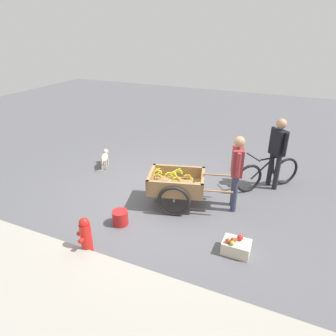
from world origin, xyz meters
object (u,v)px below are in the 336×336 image
fruit_cart (177,185)px  bicycle (268,174)px  apple_crate (236,247)px  fire_hydrant (86,236)px  vendor_person (237,167)px  cyclist_person (277,148)px  plastic_bucket (120,218)px  dog (105,157)px

fruit_cart → bicycle: size_ratio=1.47×
apple_crate → bicycle: bearing=-93.7°
fire_hydrant → vendor_person: bearing=-129.4°
apple_crate → cyclist_person: bearing=-96.0°
plastic_bucket → apple_crate: size_ratio=0.66×
cyclist_person → apple_crate: cyclist_person is taller
fire_hydrant → apple_crate: 2.42m
vendor_person → apple_crate: size_ratio=3.48×
bicycle → plastic_bucket: bearing=47.7°
fruit_cart → dog: size_ratio=2.90×
bicycle → fire_hydrant: (2.36, 3.40, -0.02)m
cyclist_person → dog: bearing=8.9°
cyclist_person → plastic_bucket: (2.40, 2.62, -0.82)m
fruit_cart → fire_hydrant: fruit_cart is taller
fruit_cart → dog: 2.55m
fire_hydrant → fruit_cart: bearing=-111.0°
dog → fire_hydrant: size_ratio=0.92×
fruit_cart → apple_crate: fruit_cart is taller
bicycle → dog: size_ratio=1.98×
bicycle → vendor_person: bearing=66.0°
bicycle → apple_crate: size_ratio=2.78×
fruit_cart → cyclist_person: (-1.72, -1.54, 0.52)m
dog → plastic_bucket: dog is taller
fire_hydrant → cyclist_person: bearing=-125.2°
bicycle → fire_hydrant: size_ratio=1.83×
cyclist_person → fire_hydrant: size_ratio=2.40×
vendor_person → fire_hydrant: (1.86, 2.27, -0.58)m
fruit_cart → plastic_bucket: (0.68, 1.08, -0.30)m
cyclist_person → plastic_bucket: bearing=47.6°
vendor_person → fire_hydrant: size_ratio=2.29×
vendor_person → dog: bearing=-9.7°
fruit_cart → cyclist_person: cyclist_person is taller
dog → apple_crate: (-3.84, 1.89, -0.15)m
cyclist_person → plastic_bucket: cyclist_person is taller
fruit_cart → fire_hydrant: 2.10m
bicycle → fire_hydrant: 4.14m
bicycle → cyclist_person: 0.63m
vendor_person → plastic_bucket: bearing=37.8°
bicycle → fire_hydrant: bicycle is taller
vendor_person → dog: size_ratio=2.47×
bicycle → cyclist_person: bearing=-135.4°
dog → vendor_person: bearing=170.3°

